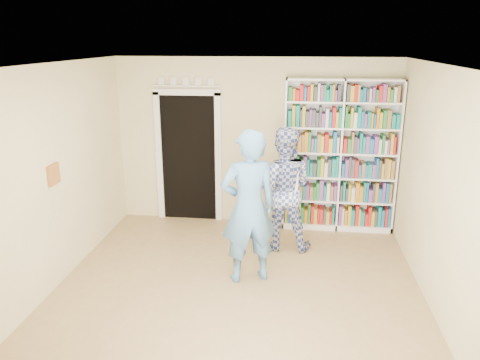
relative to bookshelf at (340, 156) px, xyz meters
name	(u,v)px	position (x,y,z in m)	size (l,w,h in m)	color
floor	(235,298)	(-1.35, -2.34, -1.21)	(5.00, 5.00, 0.00)	#967148
ceiling	(235,66)	(-1.35, -2.34, 1.49)	(5.00, 5.00, 0.00)	white
wall_back	(255,143)	(-1.35, 0.16, 0.14)	(4.50, 4.50, 0.00)	beige
wall_left	(44,183)	(-3.60, -2.34, 0.14)	(5.00, 5.00, 0.00)	beige
wall_right	(446,198)	(0.90, -2.34, 0.14)	(5.00, 5.00, 0.00)	beige
bookshelf	(340,156)	(0.00, 0.00, 0.00)	(1.74, 0.33, 2.40)	white
doorway	(188,151)	(-2.45, 0.13, -0.03)	(1.10, 0.08, 2.43)	black
wall_art	(54,174)	(-3.58, -2.14, 0.19)	(0.03, 0.25, 0.25)	maroon
man_blue	(249,207)	(-1.24, -1.86, -0.23)	(0.71, 0.47, 1.96)	#568BBF
man_plaid	(283,189)	(-0.85, -0.83, -0.31)	(0.87, 0.68, 1.80)	#32449A
paper_sheet	(290,182)	(-0.75, -1.02, -0.15)	(0.22, 0.01, 0.31)	white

